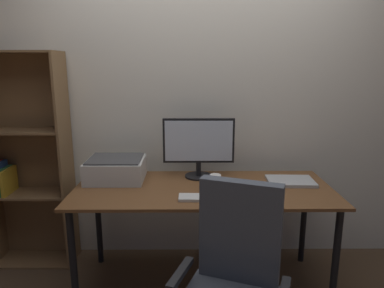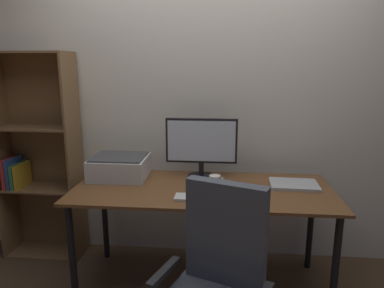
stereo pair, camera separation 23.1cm
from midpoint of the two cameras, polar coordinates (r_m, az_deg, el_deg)
ground_plane at (r=2.71m, az=-0.91°, el=-21.99°), size 12.00×12.00×0.00m
back_wall at (r=2.77m, az=-0.92°, el=7.71°), size 6.40×0.10×2.60m
desk at (r=2.39m, az=-0.97°, el=-8.86°), size 1.73×0.73×0.74m
monitor at (r=2.51m, az=-1.54°, el=-0.04°), size 0.51×0.20×0.44m
keyboard at (r=2.17m, az=-1.41°, el=-8.80°), size 0.29×0.11×0.02m
mouse at (r=2.16m, az=4.05°, el=-8.76°), size 0.06×0.10×0.03m
coffee_mug at (r=2.35m, az=1.03°, el=-6.15°), size 0.09×0.08×0.09m
laptop at (r=2.52m, az=13.30°, el=-5.98°), size 0.33×0.24×0.02m
printer at (r=2.58m, az=-14.88°, el=-4.00°), size 0.40×0.34×0.16m
bookshelf at (r=3.02m, az=-27.50°, el=-2.85°), size 0.62×0.28×1.64m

